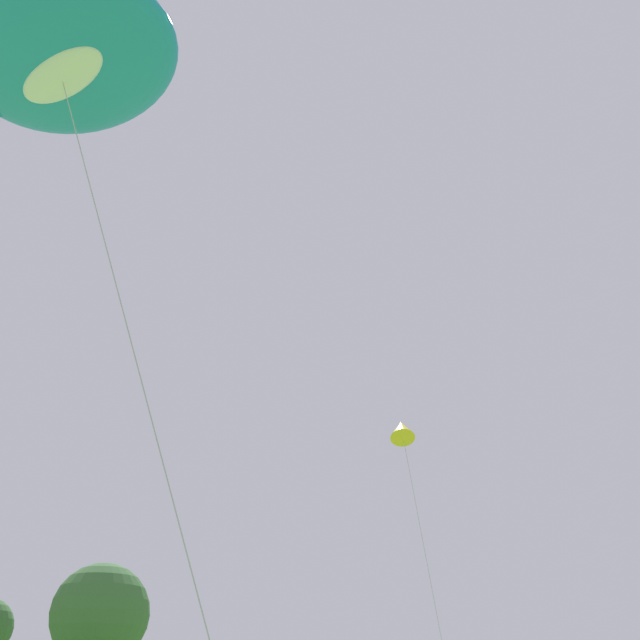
{
  "coord_description": "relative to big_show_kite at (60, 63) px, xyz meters",
  "views": [
    {
      "loc": [
        -8.04,
        -1.82,
        1.44
      ],
      "look_at": [
        -1.17,
        5.59,
        6.67
      ],
      "focal_mm": 42.87,
      "sensor_mm": 36.0,
      "label": 1
    }
  ],
  "objects": [
    {
      "name": "small_kite_tiny_distant",
      "position": [
        15.65,
        3.4,
        -4.62
      ],
      "size": [
        1.85,
        1.64,
        11.21
      ],
      "rotation": [
        0.0,
        0.0,
        2.39
      ],
      "color": "yellow",
      "rests_on": "ground"
    },
    {
      "name": "tree_broad_distant",
      "position": [
        22.73,
        37.96,
        -7.6
      ],
      "size": [
        6.83,
        6.83,
        11.1
      ],
      "color": "#513823",
      "rests_on": "ground"
    },
    {
      "name": "big_show_kite",
      "position": [
        0.0,
        0.0,
        0.0
      ],
      "size": [
        6.33,
        12.8,
        15.88
      ],
      "rotation": [
        0.0,
        0.0,
        -1.39
      ],
      "color": "#1E8CBF",
      "rests_on": "ground"
    }
  ]
}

